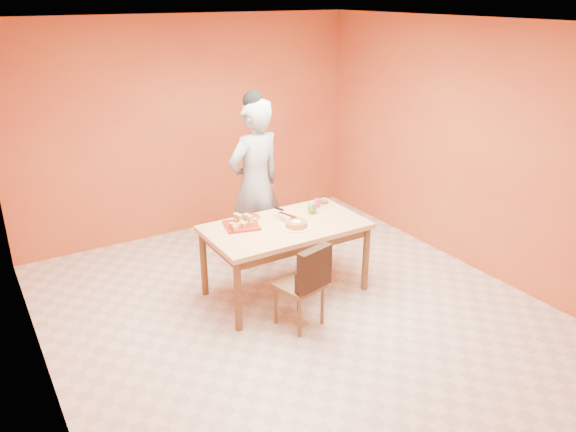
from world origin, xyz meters
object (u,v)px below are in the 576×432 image
pastry_platter (241,225)px  sponge_cake (296,224)px  red_dinner_plate (249,217)px  dining_chair (300,283)px  person (255,185)px  checker_tin (324,202)px  egg_ornament (312,207)px  magenta_glass (317,203)px  dining_table (285,233)px

pastry_platter → sponge_cake: (0.45, -0.31, 0.03)m
red_dinner_plate → dining_chair: bearing=-88.8°
red_dinner_plate → person: bearing=54.4°
person → sponge_cake: 0.89m
red_dinner_plate → checker_tin: 0.91m
person → red_dinner_plate: (-0.29, -0.41, -0.19)m
egg_ornament → magenta_glass: size_ratio=1.52×
dining_table → person: (0.07, 0.76, 0.29)m
egg_ornament → pastry_platter: bearing=-170.2°
person → egg_ornament: 0.73m
dining_table → magenta_glass: magenta_glass is taller
pastry_platter → egg_ornament: (0.80, -0.07, 0.06)m
dining_table → dining_chair: (-0.21, -0.61, -0.23)m
person → checker_tin: size_ratio=18.72×
dining_table → pastry_platter: 0.45m
dining_table → person: person is taller
magenta_glass → red_dinner_plate: bearing=172.2°
dining_chair → person: 1.49m
checker_tin → person: bearing=143.5°
pastry_platter → checker_tin: (1.07, 0.11, 0.01)m
dining_chair → checker_tin: 1.32m
person → red_dinner_plate: person is taller
checker_tin → egg_ornament: bearing=-145.9°
dining_table → checker_tin: size_ratio=15.72×
checker_tin → dining_table: bearing=-155.6°
dining_table → person: size_ratio=0.84×
sponge_cake → person: bearing=89.2°
red_dinner_plate → checker_tin: size_ratio=2.19×
dining_table → checker_tin: (0.68, 0.31, 0.11)m
egg_ornament → person: bearing=132.8°
pastry_platter → checker_tin: 1.08m
dining_chair → sponge_cake: bearing=48.2°
dining_chair → egg_ornament: egg_ornament is taller
dining_table → red_dinner_plate: 0.43m
sponge_cake → checker_tin: size_ratio=2.22×
person → dining_chair: bearing=67.5°
dining_chair → dining_table: bearing=57.7°
magenta_glass → dining_chair: bearing=-131.7°
dining_chair → sponge_cake: dining_chair is taller
dining_table → checker_tin: checker_tin is taller
dining_chair → pastry_platter: dining_chair is taller
person → checker_tin: bearing=132.3°
pastry_platter → dining_chair: bearing=-76.8°
magenta_glass → pastry_platter: bearing=-177.1°
dining_chair → red_dinner_plate: bearing=77.6°
pastry_platter → dining_table: bearing=-26.4°
magenta_glass → checker_tin: bearing=27.0°
dining_table → red_dinner_plate: red_dinner_plate is taller
person → pastry_platter: bearing=39.6°
pastry_platter → egg_ornament: egg_ornament is taller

